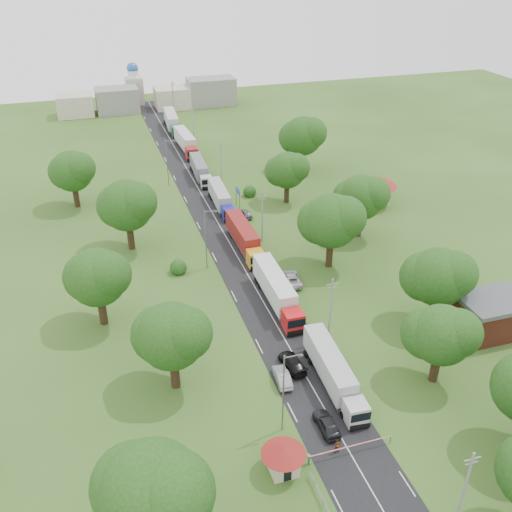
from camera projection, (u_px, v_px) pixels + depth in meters
name	position (u px, v px, depth m)	size (l,w,h in m)	color
ground	(271.00, 315.00, 78.29)	(260.00, 260.00, 0.00)	#2E521B
road	(233.00, 248.00, 94.89)	(8.00, 200.00, 0.04)	black
boom_barrier	(338.00, 450.00, 56.74)	(9.22, 0.35, 1.18)	slate
guard_booth	(283.00, 455.00, 54.60)	(4.40, 4.40, 3.45)	beige
info_sign	(238.00, 194.00, 107.21)	(0.12, 3.10, 4.10)	slate
pole_0	(465.00, 488.00, 48.35)	(1.60, 0.24, 9.00)	gray
pole_1	(331.00, 308.00, 71.59)	(1.60, 0.24, 9.00)	gray
pole_2	(262.00, 216.00, 94.84)	(1.60, 0.24, 9.00)	gray
pole_3	(221.00, 161.00, 118.08)	(1.60, 0.24, 9.00)	gray
pole_4	(193.00, 123.00, 141.33)	(1.60, 0.24, 9.00)	gray
pole_5	(173.00, 96.00, 164.57)	(1.60, 0.24, 9.00)	gray
lamp_0	(285.00, 390.00, 57.56)	(2.03, 0.22, 10.00)	slate
lamp_1	(207.00, 237.00, 86.62)	(2.03, 0.22, 10.00)	slate
lamp_2	(168.00, 160.00, 115.67)	(2.03, 0.22, 10.00)	slate
tree_2	(441.00, 334.00, 63.83)	(8.00, 8.00, 10.10)	#382616
tree_3	(438.00, 276.00, 73.39)	(8.80, 8.80, 11.07)	#382616
tree_4	(331.00, 220.00, 86.22)	(9.60, 9.60, 12.05)	#382616
tree_5	(361.00, 197.00, 95.49)	(8.80, 8.80, 11.07)	#382616
tree_6	(287.00, 170.00, 108.09)	(8.00, 8.00, 10.10)	#382616
tree_7	(303.00, 136.00, 122.28)	(9.60, 9.60, 12.05)	#382616
tree_9	(152.00, 490.00, 44.46)	(9.60, 9.60, 12.05)	#382616
tree_10	(171.00, 335.00, 62.66)	(8.80, 8.80, 11.07)	#382616
tree_11	(97.00, 277.00, 73.30)	(8.80, 8.80, 11.07)	#382616
tree_12	(127.00, 205.00, 91.16)	(9.60, 9.60, 12.05)	#382616
tree_13	(72.00, 171.00, 105.99)	(8.80, 8.80, 11.07)	#382616
house_brick	(491.00, 315.00, 73.76)	(8.60, 6.60, 5.20)	maroon
house_cream	(369.00, 185.00, 109.17)	(10.08, 10.08, 5.80)	beige
distant_town	(154.00, 98.00, 168.06)	(52.00, 8.00, 8.00)	gray
church	(134.00, 86.00, 172.55)	(5.00, 5.00, 12.30)	beige
truck_0	(333.00, 371.00, 65.18)	(3.03, 14.29, 3.95)	#BCBCBC
truck_1	(277.00, 290.00, 79.63)	(2.80, 15.41, 4.27)	red
truck_2	(244.00, 237.00, 93.80)	(2.61, 14.75, 4.09)	orange
truck_3	(221.00, 198.00, 108.03)	(2.83, 13.76, 3.80)	navy
truck_4	(200.00, 169.00, 121.11)	(2.90, 13.56, 3.75)	silver
truck_5	(186.00, 142.00, 136.12)	(3.19, 15.51, 4.29)	#A91E1A
truck_6	(172.00, 121.00, 150.86)	(3.53, 15.78, 4.36)	#256434
car_lane_front	(327.00, 424.00, 59.96)	(1.77, 4.41, 1.50)	black
car_lane_mid	(282.00, 377.00, 66.37)	(1.50, 4.31, 1.42)	#989BA0
car_lane_rear	(292.00, 363.00, 68.52)	(2.03, 5.01, 1.45)	black
car_verge_near	(291.00, 278.00, 85.20)	(2.60, 5.65, 1.57)	#B9B9B9
car_verge_far	(246.00, 214.00, 105.10)	(1.58, 3.93, 1.34)	#5C5D63
pedestrian_near	(337.00, 446.00, 57.22)	(0.60, 0.39, 1.64)	gray
pedestrian_booth	(294.00, 451.00, 56.77)	(0.77, 0.60, 1.58)	gray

